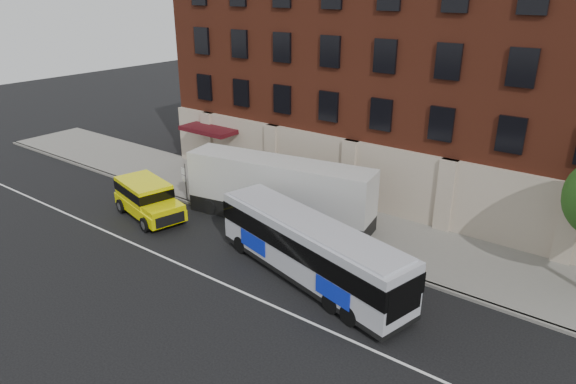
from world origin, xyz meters
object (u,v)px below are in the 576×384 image
Objects in this scene: shipping_container at (279,191)px; city_bus at (310,248)px; sign_pole at (185,180)px; yellow_suv at (147,197)px.

city_bus is at bearing -39.83° from shipping_container.
sign_pole is at bearing -168.83° from shipping_container.
city_bus reaches higher than sign_pole.
sign_pole is 0.44× the size of yellow_suv.
shipping_container is (-5.08, 4.24, 0.17)m from city_bus.
yellow_suv is at bearing -148.12° from shipping_container.
sign_pole is 2.86m from yellow_suv.
city_bus is 0.99× the size of shipping_container.
city_bus is 6.61m from shipping_container.
sign_pole reaches higher than yellow_suv.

